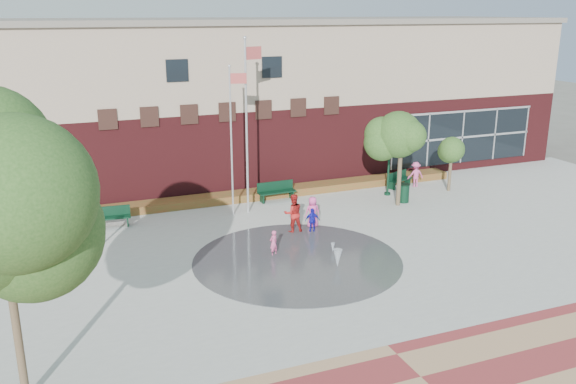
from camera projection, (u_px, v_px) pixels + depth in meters
name	position (u px, v px, depth m)	size (l,w,h in m)	color
ground	(330.00, 291.00, 21.80)	(120.00, 120.00, 0.00)	#666056
plaza_concrete	(288.00, 252.00, 25.35)	(46.00, 18.00, 0.01)	#A8A8A0
splash_pad	(297.00, 260.00, 24.46)	(8.40, 8.40, 0.01)	#383A3D
library_building	(203.00, 98.00, 36.00)	(44.40, 10.40, 9.20)	#4E1619
flower_bed	(234.00, 201.00, 32.11)	(26.00, 1.20, 0.40)	#AA2C1D
flagpole_left	(232.00, 134.00, 28.79)	(0.84, 0.25, 7.27)	silver
flagpole_right	(247.00, 117.00, 28.93)	(1.00, 0.42, 8.52)	silver
lamp_left	(53.00, 233.00, 21.76)	(0.34, 0.34, 3.23)	#0C301D
lamp_right	(389.00, 156.00, 32.49)	(0.37, 0.37, 3.50)	#0C301D
bench_left	(110.00, 221.00, 28.13)	(1.95, 0.70, 0.96)	#0C301D
bench_mid	(277.00, 195.00, 32.01)	(2.04, 0.62, 1.02)	#0C301D
bench_right	(399.00, 182.00, 34.52)	(1.82, 1.13, 0.89)	#0C301D
trash_can	(404.00, 193.00, 31.75)	(0.61, 0.61, 1.00)	#0C301D
tree_mid	(402.00, 133.00, 30.29)	(3.07, 3.07, 5.18)	#4B3C2A
tree_small_right	(452.00, 148.00, 33.19)	(1.97, 1.97, 3.37)	#4B3C2A
water_jet_a	(337.00, 268.00, 23.78)	(0.37, 0.37, 0.72)	white
water_jet_b	(333.00, 253.00, 25.24)	(0.18, 0.18, 0.40)	white
child_splash	(274.00, 243.00, 24.84)	(0.39, 0.26, 1.08)	#D24E82
adult_red	(293.00, 213.00, 27.38)	(0.86, 0.67, 1.78)	#AC1C1A
adult_pink	(313.00, 212.00, 28.04)	(0.71, 0.46, 1.46)	#E34797
child_blue	(312.00, 220.00, 27.43)	(0.67, 0.28, 1.14)	#1615AA
person_bench	(416.00, 174.00, 34.49)	(0.93, 0.54, 1.44)	#CC4C8A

